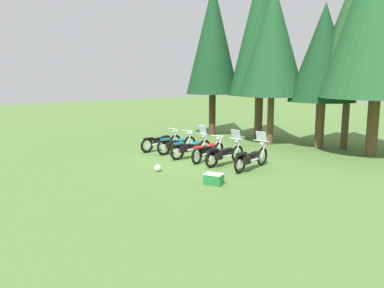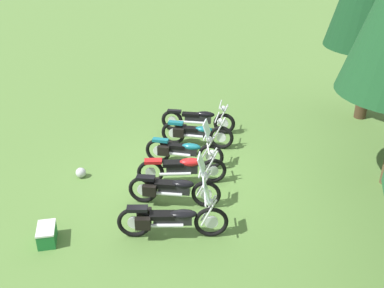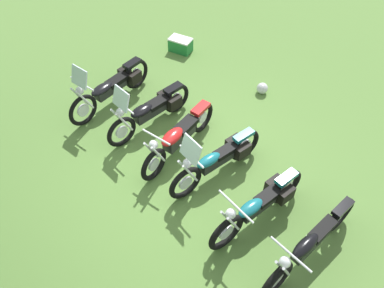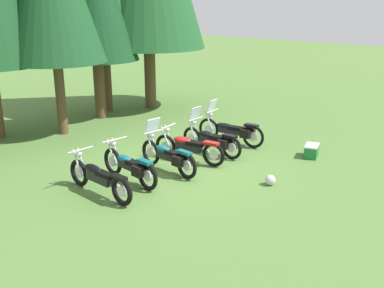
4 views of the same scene
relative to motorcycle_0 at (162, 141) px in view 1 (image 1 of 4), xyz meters
name	(u,v)px [view 1 (image 1 of 4)]	position (x,y,z in m)	size (l,w,h in m)	color
ground_plane	(201,159)	(2.67, 0.13, -0.44)	(80.00, 80.00, 0.00)	#547A38
motorcycle_0	(162,141)	(0.00, 0.00, 0.00)	(0.71, 2.36, 1.00)	black
motorcycle_1	(176,144)	(1.01, 0.08, 0.01)	(0.76, 2.18, 1.02)	black
motorcycle_2	(191,147)	(2.20, -0.06, 0.02)	(0.65, 2.20, 1.37)	black
motorcycle_3	(209,150)	(3.14, 0.12, 0.02)	(0.78, 2.25, 1.00)	black
motorcycle_4	(225,153)	(4.12, 0.09, 0.03)	(0.66, 2.21, 1.36)	black
motorcycle_5	(251,157)	(5.31, 0.32, 0.04)	(0.86, 2.34, 1.38)	black
pine_tree_0	(213,39)	(-2.15, 5.24, 5.16)	(3.09, 3.09, 8.79)	#42301E
pine_tree_1	(261,28)	(0.37, 6.47, 5.63)	(3.42, 3.42, 9.77)	brown
pine_tree_2	(273,42)	(2.17, 5.30, 4.74)	(3.31, 3.31, 7.91)	brown
pine_tree_3	(324,53)	(4.42, 6.26, 4.11)	(3.19, 3.19, 6.87)	brown
pine_tree_4	(351,33)	(5.33, 7.00, 5.02)	(3.40, 3.40, 8.02)	brown
pine_tree_5	(382,1)	(7.01, 6.24, 6.09)	(4.70, 4.70, 10.54)	brown
picnic_cooler	(214,179)	(5.96, -2.22, -0.25)	(0.69, 0.56, 0.37)	#1E7233
dropped_helmet	(158,168)	(3.33, -2.58, -0.30)	(0.27, 0.27, 0.27)	silver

